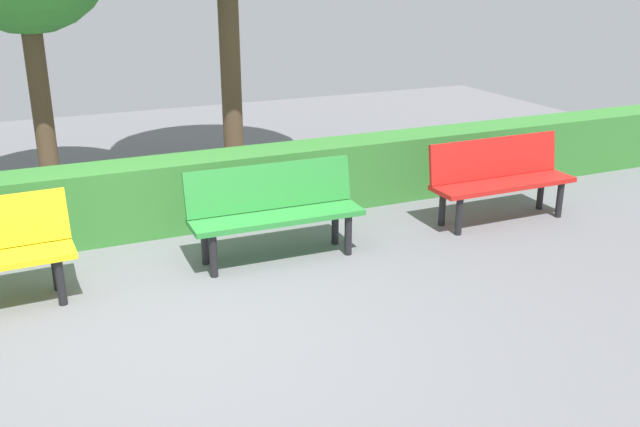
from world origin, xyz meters
TOP-DOWN VIEW (x-y plane):
  - ground_plane at (0.00, 0.00)m, footprint 16.92×16.92m
  - bench_red at (-3.63, -0.93)m, footprint 1.59×0.45m
  - bench_green at (-1.10, -0.93)m, footprint 1.60×0.50m
  - hedge_row at (-1.09, -2.06)m, footprint 12.92×0.53m

SIDE VIEW (x-z plane):
  - ground_plane at x=0.00m, z-range 0.00..0.00m
  - hedge_row at x=-1.09m, z-range 0.00..0.73m
  - bench_green at x=-1.10m, z-range 0.05..0.91m
  - bench_red at x=-3.63m, z-range 0.05..0.91m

